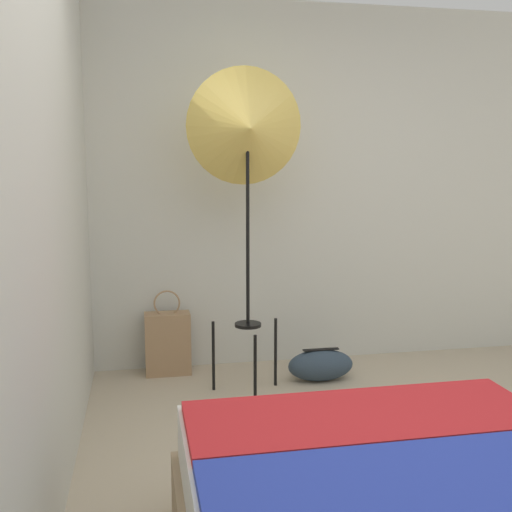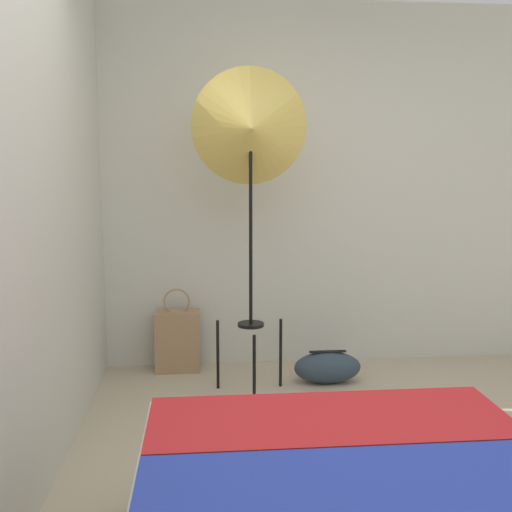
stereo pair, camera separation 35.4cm
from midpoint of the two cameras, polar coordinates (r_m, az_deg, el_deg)
The scene contains 5 objects.
wall_back at distance 4.38m, azimuth 5.21°, elevation 6.50°, with size 8.00×0.05×2.60m.
wall_side_left at distance 3.10m, azimuth -15.50°, elevation 5.41°, with size 0.05×8.00×2.60m.
photo_umbrella at distance 3.68m, azimuth 2.29°, elevation 11.92°, with size 0.73×0.40×2.06m.
tote_bag at distance 4.32m, azimuth -5.16°, elevation -8.04°, with size 0.32×0.16×0.60m.
duffel_bag at distance 4.15m, azimuth 9.29°, elevation -10.47°, with size 0.45×0.21×0.22m.
Camera 2 is at (-0.62, -2.07, 1.45)m, focal length 42.00 mm.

